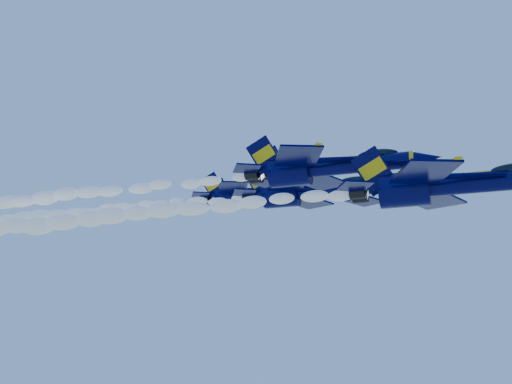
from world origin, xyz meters
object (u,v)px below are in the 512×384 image
(jet_lead, at_px, (452,184))
(jet_second, at_px, (328,167))
(jet_third, at_px, (313,191))
(jet_fourth, at_px, (255,194))

(jet_lead, xyz_separation_m, jet_second, (-10.90, 3.27, 3.53))
(jet_second, bearing_deg, jet_third, 108.77)
(jet_lead, relative_size, jet_fourth, 1.11)
(jet_lead, xyz_separation_m, jet_fourth, (-24.90, 23.89, 7.45))
(jet_second, distance_m, jet_fourth, 25.24)
(jet_third, bearing_deg, jet_second, -71.23)
(jet_second, distance_m, jet_third, 14.31)
(jet_third, height_order, jet_fourth, jet_fourth)
(jet_third, bearing_deg, jet_lead, -47.23)
(jet_second, relative_size, jet_fourth, 1.05)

